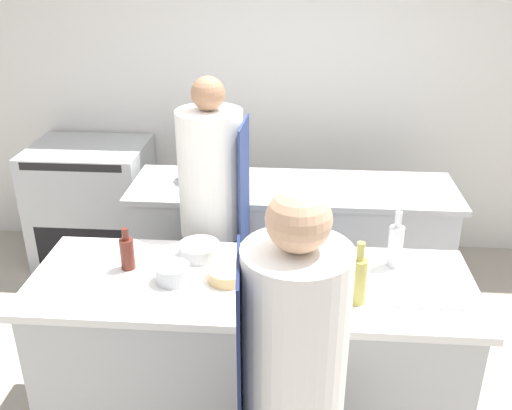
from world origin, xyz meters
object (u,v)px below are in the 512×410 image
object	(u,v)px
bowl_mixing_large	(173,273)
cup	(282,284)
bottle_wine	(395,245)
chef_at_prep_near	(292,394)
bowl_ceramic_blue	(199,250)
bottle_olive_oil	(127,253)
chef_at_stove	(213,221)
bottle_vinegar	(289,262)
stockpot	(207,162)
bowl_prep_small	(228,274)
oven_range	(94,203)
bottle_cooking_oil	(358,279)

from	to	relation	value
bowl_mixing_large	cup	distance (m)	0.55
bottle_wine	bowl_mixing_large	xyz separation A→B (m)	(-1.11, -0.23, -0.08)
chef_at_prep_near	bowl_ceramic_blue	distance (m)	1.07
bottle_olive_oil	bowl_mixing_large	size ratio (longest dim) A/B	1.33
chef_at_prep_near	chef_at_stove	size ratio (longest dim) A/B	0.97
bottle_olive_oil	bottle_vinegar	world-z (taller)	bottle_vinegar
cup	bowl_ceramic_blue	bearing A→B (deg)	145.18
stockpot	bowl_prep_small	bearing A→B (deg)	-77.15
oven_range	cup	world-z (taller)	cup
cup	bottle_vinegar	bearing A→B (deg)	75.98
oven_range	chef_at_stove	world-z (taller)	chef_at_stove
bottle_vinegar	stockpot	world-z (taller)	bottle_vinegar
chef_at_stove	stockpot	distance (m)	0.66
bowl_mixing_large	cup	size ratio (longest dim) A/B	1.83
chef_at_prep_near	stockpot	distance (m)	2.13
bottle_olive_oil	oven_range	bearing A→B (deg)	115.83
chef_at_prep_near	bowl_mixing_large	bearing A→B (deg)	36.24
bowl_ceramic_blue	chef_at_prep_near	bearing A→B (deg)	-61.34
bowl_prep_small	stockpot	size ratio (longest dim) A/B	0.74
bowl_ceramic_blue	stockpot	world-z (taller)	stockpot
chef_at_prep_near	bottle_olive_oil	bearing A→B (deg)	42.24
chef_at_prep_near	bottle_wine	bearing A→B (deg)	-34.35
chef_at_prep_near	stockpot	world-z (taller)	chef_at_prep_near
chef_at_stove	bottle_olive_oil	bearing A→B (deg)	-26.50
bottle_vinegar	bottle_wine	distance (m)	0.57
bottle_olive_oil	bottle_vinegar	xyz separation A→B (m)	(0.82, -0.06, 0.02)
chef_at_stove	cup	world-z (taller)	chef_at_stove
stockpot	chef_at_stove	bearing A→B (deg)	-78.60
bowl_prep_small	bowl_ceramic_blue	bearing A→B (deg)	128.88
bowl_mixing_large	stockpot	xyz separation A→B (m)	(-0.03, 1.35, 0.08)
bottle_olive_oil	cup	distance (m)	0.81
bottle_vinegar	bowl_prep_small	world-z (taller)	bottle_vinegar
cup	stockpot	world-z (taller)	stockpot
bottle_olive_oil	bowl_mixing_large	distance (m)	0.28
bowl_prep_small	stockpot	world-z (taller)	stockpot
bowl_mixing_large	stockpot	size ratio (longest dim) A/B	0.61
bowl_ceramic_blue	cup	size ratio (longest dim) A/B	2.37
oven_range	chef_at_stove	distance (m)	1.59
chef_at_prep_near	cup	size ratio (longest dim) A/B	18.29
bottle_wine	bowl_prep_small	bearing A→B (deg)	-166.51
oven_range	bowl_ceramic_blue	distance (m)	1.94
chef_at_stove	bottle_cooking_oil	xyz separation A→B (m)	(0.79, -0.83, 0.15)
bottle_cooking_oil	bowl_mixing_large	distance (m)	0.90
chef_at_prep_near	bowl_mixing_large	xyz separation A→B (m)	(-0.60, 0.68, 0.10)
bottle_cooking_oil	bowl_prep_small	world-z (taller)	bottle_cooking_oil
bottle_vinegar	bowl_ceramic_blue	xyz separation A→B (m)	(-0.48, 0.21, -0.07)
bottle_wine	cup	bearing A→B (deg)	-152.62
bottle_vinegar	bowl_mixing_large	bearing A→B (deg)	-175.32
chef_at_prep_near	bowl_ceramic_blue	xyz separation A→B (m)	(-0.51, 0.93, 0.09)
bowl_ceramic_blue	bottle_cooking_oil	bearing A→B (deg)	-24.77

